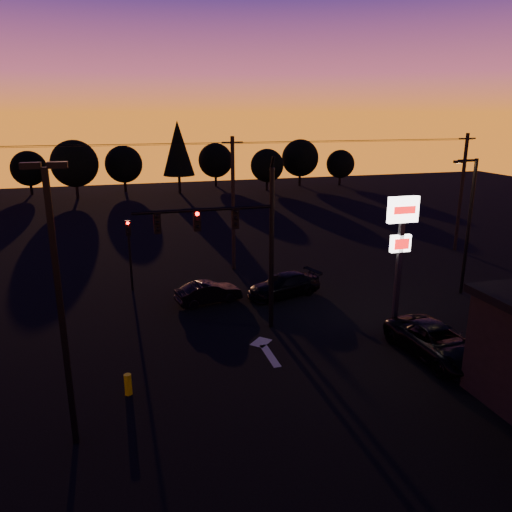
{
  "coord_description": "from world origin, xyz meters",
  "views": [
    {
      "loc": [
        -5.7,
        -18.22,
        10.48
      ],
      "look_at": [
        1.0,
        5.0,
        3.5
      ],
      "focal_mm": 35.0,
      "sensor_mm": 36.0,
      "label": 1
    }
  ],
  "objects": [
    {
      "name": "pylon_sign",
      "position": [
        7.0,
        1.5,
        4.91
      ],
      "size": [
        1.5,
        0.28,
        6.8
      ],
      "color": "black",
      "rests_on": "ground"
    },
    {
      "name": "car_mid",
      "position": [
        -0.9,
        8.15,
        0.62
      ],
      "size": [
        3.92,
        2.0,
        1.23
      ],
      "primitive_type": "imported",
      "rotation": [
        0.0,
        0.0,
        1.76
      ],
      "color": "black",
      "rests_on": "ground"
    },
    {
      "name": "secondary_signal",
      "position": [
        -5.0,
        11.49,
        2.86
      ],
      "size": [
        0.3,
        0.31,
        4.35
      ],
      "color": "black",
      "rests_on": "ground"
    },
    {
      "name": "power_wires",
      "position": [
        2.0,
        14.0,
        8.57
      ],
      "size": [
        36.0,
        1.22,
        0.07
      ],
      "color": "black",
      "rests_on": "ground"
    },
    {
      "name": "tree_6",
      "position": [
        15.0,
        48.0,
        3.43
      ],
      "size": [
        4.54,
        4.54,
        5.71
      ],
      "color": "black",
      "rests_on": "ground"
    },
    {
      "name": "lane_arrow",
      "position": [
        0.5,
        1.67,
        0.01
      ],
      "size": [
        1.2,
        3.1,
        0.01
      ],
      "color": "beige",
      "rests_on": "ground"
    },
    {
      "name": "tree_5",
      "position": [
        9.0,
        54.0,
        3.75
      ],
      "size": [
        4.95,
        4.95,
        6.22
      ],
      "color": "black",
      "rests_on": "ground"
    },
    {
      "name": "streetlight",
      "position": [
        13.91,
        5.5,
        4.42
      ],
      "size": [
        1.55,
        0.35,
        8.0
      ],
      "color": "black",
      "rests_on": "ground"
    },
    {
      "name": "tree_4",
      "position": [
        3.0,
        49.0,
        5.93
      ],
      "size": [
        4.18,
        4.18,
        9.5
      ],
      "color": "black",
      "rests_on": "ground"
    },
    {
      "name": "ground",
      "position": [
        0.0,
        0.0,
        0.0
      ],
      "size": [
        120.0,
        120.0,
        0.0
      ],
      "primitive_type": "plane",
      "color": "black",
      "rests_on": "ground"
    },
    {
      "name": "tree_2",
      "position": [
        -10.0,
        48.0,
        4.37
      ],
      "size": [
        5.77,
        5.78,
        7.26
      ],
      "color": "black",
      "rests_on": "ground"
    },
    {
      "name": "suv_parked",
      "position": [
        7.55,
        -1.15,
        0.73
      ],
      "size": [
        2.82,
        5.41,
        1.46
      ],
      "primitive_type": "imported",
      "rotation": [
        0.0,
        0.0,
        0.08
      ],
      "color": "black",
      "rests_on": "ground"
    },
    {
      "name": "tree_1",
      "position": [
        -16.0,
        53.0,
        3.43
      ],
      "size": [
        4.54,
        4.54,
        5.71
      ],
      "color": "black",
      "rests_on": "ground"
    },
    {
      "name": "utility_pole_2",
      "position": [
        20.0,
        14.0,
        4.59
      ],
      "size": [
        1.4,
        0.26,
        9.0
      ],
      "color": "black",
      "rests_on": "ground"
    },
    {
      "name": "tree_8",
      "position": [
        27.0,
        50.0,
        3.12
      ],
      "size": [
        4.12,
        4.12,
        5.19
      ],
      "color": "black",
      "rests_on": "ground"
    },
    {
      "name": "traffic_signal_mast",
      "position": [
        -0.1,
        3.99,
        4.94
      ],
      "size": [
        6.79,
        0.52,
        8.58
      ],
      "color": "black",
      "rests_on": "ground"
    },
    {
      "name": "bollard",
      "position": [
        -5.71,
        -0.51,
        0.42
      ],
      "size": [
        0.28,
        0.28,
        0.85
      ],
      "primitive_type": "cylinder",
      "color": "#C3C301",
      "rests_on": "ground"
    },
    {
      "name": "car_right",
      "position": [
        3.61,
        8.06,
        0.66
      ],
      "size": [
        4.86,
        2.94,
        1.32
      ],
      "primitive_type": "imported",
      "rotation": [
        0.0,
        0.0,
        -1.31
      ],
      "color": "black",
      "rests_on": "ground"
    },
    {
      "name": "utility_pole_1",
      "position": [
        2.0,
        14.0,
        4.59
      ],
      "size": [
        1.4,
        0.26,
        9.0
      ],
      "color": "black",
      "rests_on": "ground"
    },
    {
      "name": "parking_lot_light",
      "position": [
        -7.5,
        -3.0,
        5.27
      ],
      "size": [
        1.25,
        0.3,
        9.14
      ],
      "color": "black",
      "rests_on": "ground"
    },
    {
      "name": "tree_3",
      "position": [
        -4.0,
        52.0,
        3.75
      ],
      "size": [
        4.95,
        4.95,
        6.22
      ],
      "color": "black",
      "rests_on": "ground"
    },
    {
      "name": "tree_7",
      "position": [
        21.0,
        51.0,
        4.06
      ],
      "size": [
        5.36,
        5.36,
        6.74
      ],
      "color": "black",
      "rests_on": "ground"
    }
  ]
}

